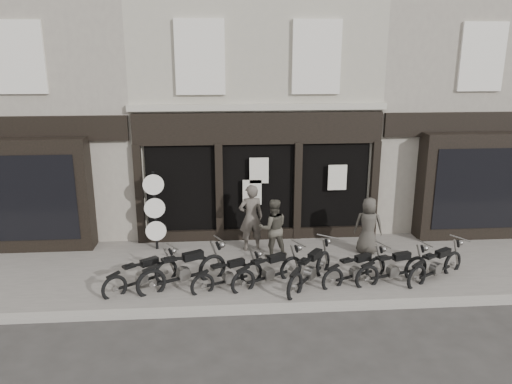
{
  "coord_description": "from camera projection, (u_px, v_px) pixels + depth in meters",
  "views": [
    {
      "loc": [
        -1.15,
        -11.11,
        5.57
      ],
      "look_at": [
        -0.18,
        1.6,
        1.95
      ],
      "focal_mm": 35.0,
      "sensor_mm": 36.0,
      "label": 1
    }
  ],
  "objects": [
    {
      "name": "neighbour_right",
      "position": [
        434.0,
        97.0,
        17.28
      ],
      "size": [
        5.6,
        6.73,
        8.34
      ],
      "color": "gray",
      "rests_on": "ground"
    },
    {
      "name": "motorcycle_3",
      "position": [
        269.0,
        273.0,
        12.06
      ],
      "size": [
        1.88,
        1.24,
        0.99
      ],
      "rotation": [
        0.0,
        0.0,
        0.51
      ],
      "color": "black",
      "rests_on": "ground"
    },
    {
      "name": "motorcycle_2",
      "position": [
        228.0,
        277.0,
        11.91
      ],
      "size": [
        1.78,
        1.06,
        0.92
      ],
      "rotation": [
        0.0,
        0.0,
        0.45
      ],
      "color": "black",
      "rests_on": "ground"
    },
    {
      "name": "pavement",
      "position": [
        265.0,
        268.0,
        13.11
      ],
      "size": [
        30.0,
        4.2,
        0.12
      ],
      "primitive_type": "cube",
      "color": "#615B56",
      "rests_on": "ground_plane"
    },
    {
      "name": "motorcycle_7",
      "position": [
        436.0,
        268.0,
        12.33
      ],
      "size": [
        1.89,
        1.31,
        1.0
      ],
      "rotation": [
        0.0,
        0.0,
        0.54
      ],
      "color": "black",
      "rests_on": "ground"
    },
    {
      "name": "ground_plane",
      "position": [
        268.0,
        286.0,
        12.26
      ],
      "size": [
        90.0,
        90.0,
        0.0
      ],
      "primitive_type": "plane",
      "color": "#2D2B28",
      "rests_on": "ground"
    },
    {
      "name": "man_centre",
      "position": [
        273.0,
        228.0,
        13.51
      ],
      "size": [
        0.84,
        0.68,
        1.64
      ],
      "primitive_type": "imported",
      "rotation": [
        0.0,
        0.0,
        3.22
      ],
      "color": "#454137",
      "rests_on": "pavement"
    },
    {
      "name": "kerb",
      "position": [
        274.0,
        309.0,
        11.04
      ],
      "size": [
        30.0,
        0.25,
        0.13
      ],
      "primitive_type": "cube",
      "color": "gray",
      "rests_on": "ground_plane"
    },
    {
      "name": "motorcycle_5",
      "position": [
        355.0,
        272.0,
        12.17
      ],
      "size": [
        1.83,
        1.06,
        0.94
      ],
      "rotation": [
        0.0,
        0.0,
        0.43
      ],
      "color": "black",
      "rests_on": "ground"
    },
    {
      "name": "man_left",
      "position": [
        251.0,
        218.0,
        13.93
      ],
      "size": [
        0.76,
        0.56,
        1.91
      ],
      "primitive_type": "imported",
      "rotation": [
        0.0,
        0.0,
        3.29
      ],
      "color": "#4D473F",
      "rests_on": "pavement"
    },
    {
      "name": "central_building",
      "position": [
        251.0,
        96.0,
        16.85
      ],
      "size": [
        7.3,
        6.22,
        8.34
      ],
      "color": "#A69F8E",
      "rests_on": "ground"
    },
    {
      "name": "motorcycle_0",
      "position": [
        142.0,
        277.0,
        11.87
      ],
      "size": [
        1.72,
        1.39,
        0.96
      ],
      "rotation": [
        0.0,
        0.0,
        0.64
      ],
      "color": "black",
      "rests_on": "ground"
    },
    {
      "name": "motorcycle_6",
      "position": [
        393.0,
        270.0,
        12.18
      ],
      "size": [
        2.02,
        0.91,
        1.0
      ],
      "rotation": [
        0.0,
        0.0,
        0.3
      ],
      "color": "black",
      "rests_on": "ground"
    },
    {
      "name": "neighbour_left",
      "position": [
        59.0,
        99.0,
        16.35
      ],
      "size": [
        5.6,
        6.73,
        8.34
      ],
      "color": "gray",
      "rests_on": "ground"
    },
    {
      "name": "man_right",
      "position": [
        368.0,
        226.0,
        13.77
      ],
      "size": [
        0.89,
        0.72,
        1.59
      ],
      "primitive_type": "imported",
      "rotation": [
        0.0,
        0.0,
        2.83
      ],
      "color": "#3B3731",
      "rests_on": "pavement"
    },
    {
      "name": "motorcycle_1",
      "position": [
        184.0,
        273.0,
        11.94
      ],
      "size": [
        2.14,
        1.35,
        1.11
      ],
      "rotation": [
        0.0,
        0.0,
        0.48
      ],
      "color": "black",
      "rests_on": "ground"
    },
    {
      "name": "motorcycle_4",
      "position": [
        310.0,
        272.0,
        12.06
      ],
      "size": [
        1.53,
        1.87,
        1.05
      ],
      "rotation": [
        0.0,
        0.0,
        0.92
      ],
      "color": "black",
      "rests_on": "ground"
    },
    {
      "name": "advert_sign_post",
      "position": [
        155.0,
        214.0,
        13.94
      ],
      "size": [
        0.58,
        0.37,
        2.39
      ],
      "rotation": [
        0.0,
        0.0,
        0.14
      ],
      "color": "black",
      "rests_on": "ground"
    }
  ]
}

